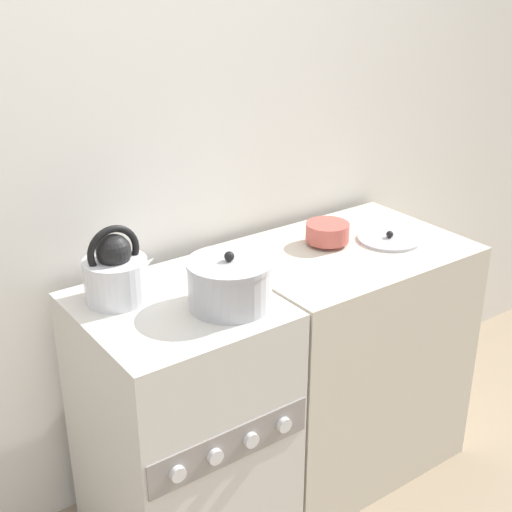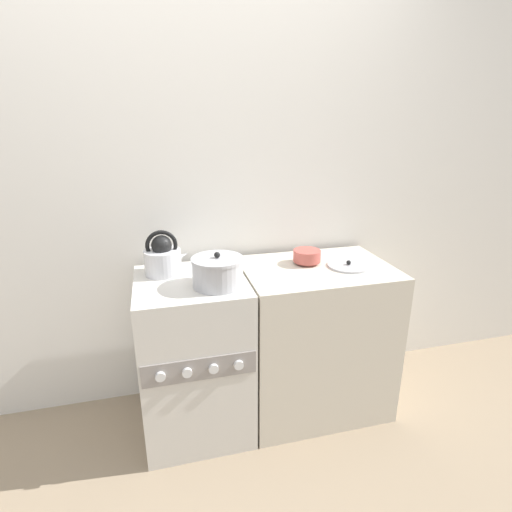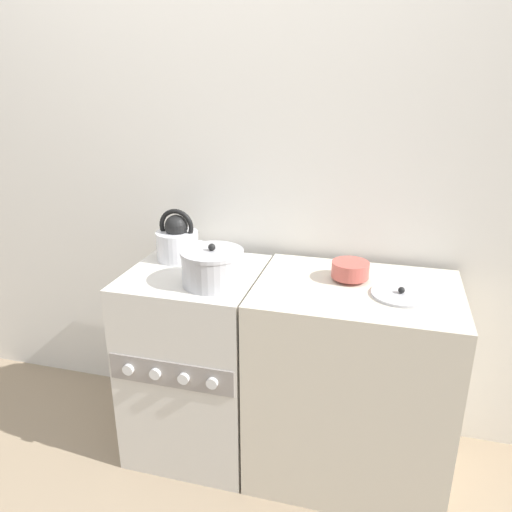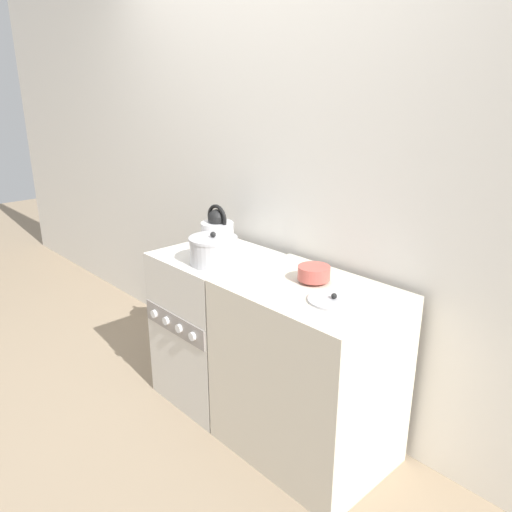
% 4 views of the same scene
% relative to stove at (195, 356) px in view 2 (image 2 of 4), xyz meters
% --- Properties ---
extents(ground_plane, '(12.00, 12.00, 0.00)m').
position_rel_stove_xyz_m(ground_plane, '(-0.00, -0.27, -0.42)').
color(ground_plane, gray).
extents(wall_back, '(7.00, 0.06, 2.50)m').
position_rel_stove_xyz_m(wall_back, '(-0.00, 0.36, 0.83)').
color(wall_back, silver).
rests_on(wall_back, ground_plane).
extents(stove, '(0.53, 0.56, 0.84)m').
position_rel_stove_xyz_m(stove, '(0.00, 0.00, 0.00)').
color(stove, beige).
rests_on(stove, ground_plane).
extents(counter, '(0.77, 0.56, 0.84)m').
position_rel_stove_xyz_m(counter, '(0.66, 0.01, 0.00)').
color(counter, beige).
rests_on(counter, ground_plane).
extents(kettle, '(0.22, 0.18, 0.22)m').
position_rel_stove_xyz_m(kettle, '(-0.12, 0.12, 0.50)').
color(kettle, silver).
rests_on(kettle, stove).
extents(cooking_pot, '(0.24, 0.24, 0.16)m').
position_rel_stove_xyz_m(cooking_pot, '(0.12, -0.10, 0.49)').
color(cooking_pot, '#B2B2B7').
rests_on(cooking_pot, stove).
extents(enamel_bowl, '(0.15, 0.15, 0.07)m').
position_rel_stove_xyz_m(enamel_bowl, '(0.62, 0.07, 0.46)').
color(enamel_bowl, '#B75147').
rests_on(enamel_bowl, counter).
extents(loose_pot_lid, '(0.22, 0.22, 0.03)m').
position_rel_stove_xyz_m(loose_pot_lid, '(0.82, -0.03, 0.43)').
color(loose_pot_lid, '#B2B2B7').
rests_on(loose_pot_lid, counter).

